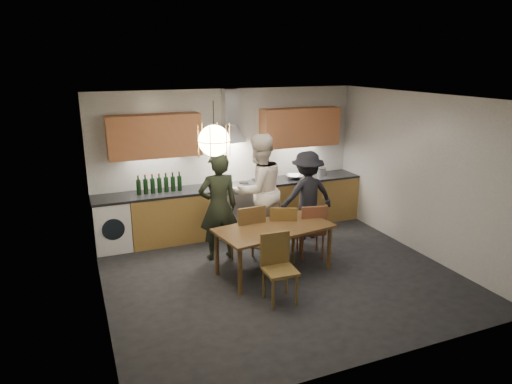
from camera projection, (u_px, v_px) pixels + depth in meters
name	position (u px, v px, depth m)	size (l,w,h in m)	color
ground	(280.00, 274.00, 6.83)	(5.00, 5.00, 0.00)	black
room_shell	(281.00, 163.00, 6.35)	(5.02, 4.52, 2.61)	silver
counter_run	(236.00, 208.00, 8.45)	(5.00, 0.62, 0.90)	tan
range_stove	(235.00, 209.00, 8.43)	(0.90, 0.60, 0.92)	silver
wall_fixtures	(232.00, 131.00, 8.14)	(4.30, 0.54, 1.10)	#CF804F
pendant_lamp	(214.00, 141.00, 5.79)	(0.43, 0.43, 0.70)	black
dining_table	(274.00, 232.00, 6.74)	(1.82, 1.10, 0.72)	brown
chair_back_left	(249.00, 231.00, 6.99)	(0.46, 0.46, 0.98)	brown
chair_back_mid	(283.00, 230.00, 7.13)	(0.55, 0.55, 0.93)	brown
chair_back_right	(312.00, 228.00, 7.25)	(0.49, 0.49, 0.91)	brown
chair_front	(278.00, 263.00, 6.00)	(0.43, 0.43, 0.91)	brown
person_left	(218.00, 207.00, 7.17)	(0.63, 0.41, 1.73)	black
person_mid	(259.00, 191.00, 7.69)	(0.94, 0.73, 1.93)	white
person_right	(307.00, 195.00, 8.06)	(1.02, 0.59, 1.58)	black
mixing_bowl	(295.00, 177.00, 8.71)	(0.32, 0.32, 0.08)	#B7B7BA
stock_pot	(321.00, 172.00, 8.99)	(0.20, 0.20, 0.14)	silver
wine_bottles	(159.00, 183.00, 7.78)	(0.78, 0.08, 0.33)	black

